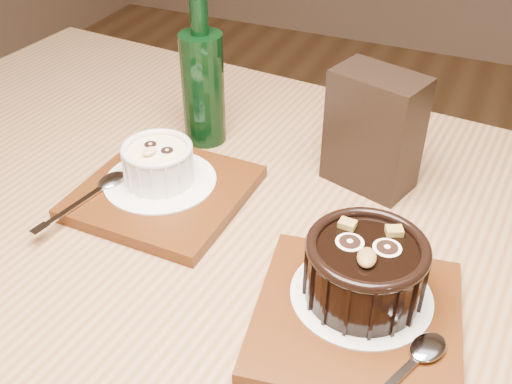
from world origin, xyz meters
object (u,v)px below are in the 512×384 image
tray_left (164,193)px  ramekin_white (158,162)px  table (238,315)px  ramekin_dark (365,267)px  green_bottle (203,84)px  condiment_stand (374,131)px  tray_right (357,319)px

tray_left → ramekin_white: 0.04m
table → tray_left: bearing=155.1°
ramekin_dark → green_bottle: bearing=131.6°
table → condiment_stand: 0.26m
tray_left → green_bottle: green_bottle is taller
tray_left → ramekin_dark: (0.25, -0.07, 0.04)m
table → green_bottle: size_ratio=6.19×
ramekin_dark → condiment_stand: (-0.05, 0.20, 0.02)m
tray_left → condiment_stand: size_ratio=1.29×
table → ramekin_white: ramekin_white is taller
ramekin_dark → green_bottle: 0.35m
ramekin_white → tray_right: size_ratio=0.45×
condiment_stand → table: bearing=-115.5°
table → tray_right: (0.14, -0.04, 0.10)m
ramekin_dark → condiment_stand: condiment_stand is taller
condiment_stand → green_bottle: 0.22m
tray_right → condiment_stand: size_ratio=1.29×
tray_left → ramekin_dark: ramekin_dark is taller
table → tray_right: bearing=-16.3°
ramekin_dark → table: bearing=161.8°
tray_right → table: bearing=163.7°
ramekin_white → ramekin_dark: bearing=-9.1°
tray_right → ramekin_dark: (-0.00, 0.02, 0.04)m
ramekin_white → green_bottle: bearing=102.2°
tray_left → table: bearing=-24.9°
condiment_stand → green_bottle: size_ratio=0.69×
condiment_stand → ramekin_dark: bearing=-76.6°
table → condiment_stand: size_ratio=9.03×
ramekin_white → condiment_stand: size_ratio=0.58×
tray_right → condiment_stand: (-0.05, 0.22, 0.06)m
ramekin_dark → tray_right: bearing=-92.6°
tray_right → ramekin_dark: bearing=98.0°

